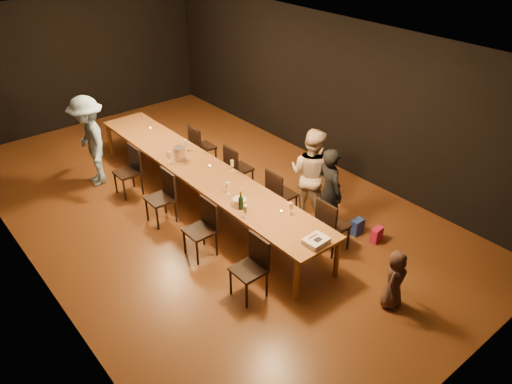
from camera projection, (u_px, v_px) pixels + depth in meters
ground at (203, 204)px, 9.15m from camera, size 10.00×10.00×0.00m
room_shell at (196, 96)px, 8.07m from camera, size 6.04×10.04×3.02m
table at (201, 171)px, 8.78m from camera, size 0.90×6.00×0.75m
chair_right_0 at (333, 224)px, 7.78m from camera, size 0.42×0.42×0.93m
chair_right_1 at (282, 194)px, 8.58m from camera, size 0.42×0.42×0.93m
chair_right_2 at (239, 168)px, 9.37m from camera, size 0.42×0.42×0.93m
chair_right_3 at (203, 146)px, 10.16m from camera, size 0.42×0.42×0.93m
chair_left_0 at (249, 269)px, 6.86m from camera, size 0.42×0.42×0.93m
chair_left_1 at (200, 230)px, 7.65m from camera, size 0.42×0.42×0.93m
chair_left_2 at (160, 198)px, 8.44m from camera, size 0.42×0.42×0.93m
chair_left_3 at (127, 172)px, 9.24m from camera, size 0.42×0.42×0.93m
woman_birthday at (330, 192)px, 8.05m from camera, size 0.49×0.63×1.53m
woman_tan at (312, 174)px, 8.43m from camera, size 0.83×0.95×1.64m
man_blue at (90, 142)px, 9.38m from camera, size 0.84×1.24×1.77m
child at (395, 279)px, 6.70m from camera, size 0.51×0.42×0.90m
gift_bag_red at (377, 235)px, 8.12m from camera, size 0.23×0.15×0.26m
gift_bag_blue at (357, 227)px, 8.30m from camera, size 0.23×0.16×0.27m
birthday_cake at (316, 241)px, 6.88m from camera, size 0.35×0.28×0.08m
plate_stack at (240, 202)px, 7.69m from camera, size 0.23×0.23×0.12m
champagne_bottle at (241, 200)px, 7.56m from camera, size 0.09×0.09×0.32m
ice_bucket at (179, 154)px, 8.99m from camera, size 0.27×0.27×0.24m
wineglass_0 at (246, 211)px, 7.40m from camera, size 0.06×0.06×0.21m
wineglass_1 at (291, 209)px, 7.46m from camera, size 0.06×0.06×0.21m
wineglass_2 at (228, 188)px, 7.98m from camera, size 0.06×0.06×0.21m
wineglass_3 at (232, 166)px, 8.63m from camera, size 0.06×0.06×0.21m
wineglass_4 at (169, 157)px, 8.91m from camera, size 0.06×0.06×0.21m
wineglass_5 at (186, 145)px, 9.33m from camera, size 0.06×0.06×0.21m
tealight_near at (281, 212)px, 7.54m from camera, size 0.05×0.05×0.03m
tealight_mid at (210, 166)px, 8.79m from camera, size 0.05×0.05×0.03m
tealight_far at (150, 129)px, 10.19m from camera, size 0.05×0.05×0.03m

